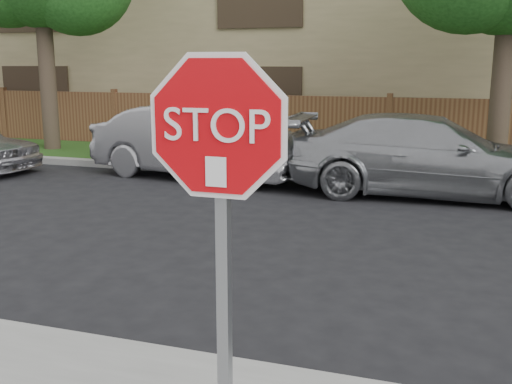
% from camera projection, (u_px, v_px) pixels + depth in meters
% --- Properties ---
extents(ground, '(90.00, 90.00, 0.00)m').
position_uv_depth(ground, '(231.00, 367.00, 4.93)').
color(ground, black).
rests_on(ground, ground).
extents(far_curb, '(70.00, 0.30, 0.15)m').
position_uv_depth(far_curb, '(370.00, 179.00, 12.47)').
color(far_curb, gray).
rests_on(far_curb, ground).
extents(grass_strip, '(70.00, 3.00, 0.12)m').
position_uv_depth(grass_strip, '(380.00, 167.00, 14.00)').
color(grass_strip, '#1E4714').
rests_on(grass_strip, ground).
extents(fence, '(70.00, 0.12, 1.60)m').
position_uv_depth(fence, '(389.00, 129.00, 15.33)').
color(fence, '#52301D').
rests_on(fence, ground).
extents(apartment_building, '(35.20, 9.20, 7.20)m').
position_uv_depth(apartment_building, '(411.00, 30.00, 19.94)').
color(apartment_building, '#92845B').
rests_on(apartment_building, ground).
extents(stop_sign, '(1.01, 0.13, 2.55)m').
position_uv_depth(stop_sign, '(220.00, 190.00, 3.01)').
color(stop_sign, gray).
rests_on(stop_sign, sidewalk_near).
extents(sedan_left, '(5.02, 2.44, 1.58)m').
position_uv_depth(sedan_left, '(200.00, 142.00, 12.92)').
color(sedan_left, '#9D9CA1').
rests_on(sedan_left, ground).
extents(sedan_right, '(5.30, 2.33, 1.52)m').
position_uv_depth(sedan_right, '(428.00, 156.00, 11.19)').
color(sedan_right, '#9C9FA3').
rests_on(sedan_right, ground).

